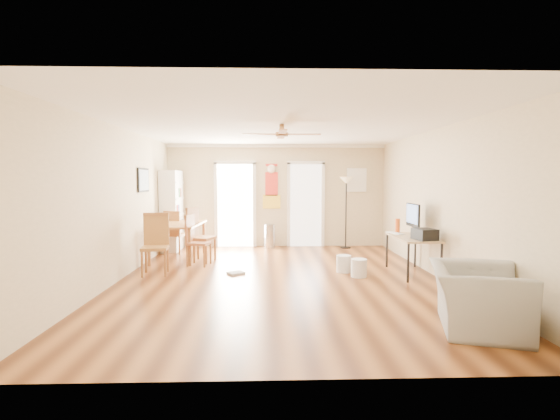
{
  "coord_description": "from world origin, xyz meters",
  "views": [
    {
      "loc": [
        -0.23,
        -6.83,
        1.71
      ],
      "look_at": [
        0.0,
        0.6,
        1.15
      ],
      "focal_mm": 25.97,
      "sensor_mm": 36.0,
      "label": 1
    }
  ],
  "objects_px": {
    "dining_chair_near": "(155,244)",
    "trash_can": "(270,236)",
    "wastebasket_b": "(359,268)",
    "printer": "(425,234)",
    "armchair": "(477,298)",
    "dining_chair_right_b": "(199,240)",
    "wastebasket_a": "(344,264)",
    "computer_desk": "(412,255)",
    "bookshelf": "(172,211)",
    "dining_table": "(179,241)",
    "dining_chair_far": "(176,232)",
    "torchiere_lamp": "(346,213)",
    "dining_chair_right_a": "(202,235)"
  },
  "relations": [
    {
      "from": "dining_chair_near",
      "to": "trash_can",
      "type": "height_order",
      "value": "dining_chair_near"
    },
    {
      "from": "trash_can",
      "to": "wastebasket_b",
      "type": "distance_m",
      "value": 3.45
    },
    {
      "from": "printer",
      "to": "armchair",
      "type": "relative_size",
      "value": 0.33
    },
    {
      "from": "dining_chair_right_b",
      "to": "armchair",
      "type": "distance_m",
      "value": 5.2
    },
    {
      "from": "wastebasket_a",
      "to": "computer_desk",
      "type": "bearing_deg",
      "value": -9.0
    },
    {
      "from": "bookshelf",
      "to": "computer_desk",
      "type": "distance_m",
      "value": 5.61
    },
    {
      "from": "bookshelf",
      "to": "trash_can",
      "type": "relative_size",
      "value": 3.25
    },
    {
      "from": "dining_table",
      "to": "wastebasket_b",
      "type": "relative_size",
      "value": 4.85
    },
    {
      "from": "dining_table",
      "to": "dining_chair_right_b",
      "type": "xyz_separation_m",
      "value": [
        0.55,
        -0.68,
        0.12
      ]
    },
    {
      "from": "trash_can",
      "to": "printer",
      "type": "bearing_deg",
      "value": -51.22
    },
    {
      "from": "trash_can",
      "to": "wastebasket_b",
      "type": "bearing_deg",
      "value": -63.2
    },
    {
      "from": "dining_chair_far",
      "to": "armchair",
      "type": "xyz_separation_m",
      "value": [
        4.51,
        -4.97,
        -0.13
      ]
    },
    {
      "from": "dining_chair_far",
      "to": "wastebasket_a",
      "type": "height_order",
      "value": "dining_chair_far"
    },
    {
      "from": "wastebasket_a",
      "to": "dining_chair_near",
      "type": "bearing_deg",
      "value": -178.56
    },
    {
      "from": "dining_table",
      "to": "wastebasket_b",
      "type": "height_order",
      "value": "dining_table"
    },
    {
      "from": "bookshelf",
      "to": "wastebasket_a",
      "type": "xyz_separation_m",
      "value": [
        3.72,
        -2.44,
        -0.81
      ]
    },
    {
      "from": "bookshelf",
      "to": "dining_chair_far",
      "type": "relative_size",
      "value": 1.95
    },
    {
      "from": "dining_table",
      "to": "wastebasket_a",
      "type": "xyz_separation_m",
      "value": [
        3.33,
        -1.38,
        -0.23
      ]
    },
    {
      "from": "bookshelf",
      "to": "printer",
      "type": "height_order",
      "value": "bookshelf"
    },
    {
      "from": "dining_chair_near",
      "to": "armchair",
      "type": "relative_size",
      "value": 0.99
    },
    {
      "from": "torchiere_lamp",
      "to": "computer_desk",
      "type": "distance_m",
      "value": 2.96
    },
    {
      "from": "torchiere_lamp",
      "to": "armchair",
      "type": "xyz_separation_m",
      "value": [
        0.42,
        -5.55,
        -0.53
      ]
    },
    {
      "from": "dining_chair_far",
      "to": "computer_desk",
      "type": "bearing_deg",
      "value": 171.02
    },
    {
      "from": "bookshelf",
      "to": "trash_can",
      "type": "distance_m",
      "value": 2.46
    },
    {
      "from": "bookshelf",
      "to": "dining_chair_right_b",
      "type": "distance_m",
      "value": 2.03
    },
    {
      "from": "wastebasket_a",
      "to": "wastebasket_b",
      "type": "xyz_separation_m",
      "value": [
        0.2,
        -0.38,
        0.0
      ]
    },
    {
      "from": "dining_chair_right_a",
      "to": "dining_chair_far",
      "type": "bearing_deg",
      "value": 56.23
    },
    {
      "from": "dining_chair_far",
      "to": "trash_can",
      "type": "relative_size",
      "value": 1.67
    },
    {
      "from": "torchiere_lamp",
      "to": "dining_chair_right_b",
      "type": "bearing_deg",
      "value": -149.68
    },
    {
      "from": "dining_chair_right_a",
      "to": "armchair",
      "type": "relative_size",
      "value": 1.02
    },
    {
      "from": "printer",
      "to": "armchair",
      "type": "xyz_separation_m",
      "value": [
        -0.3,
        -2.33,
        -0.42
      ]
    },
    {
      "from": "printer",
      "to": "dining_chair_near",
      "type": "bearing_deg",
      "value": 162.53
    },
    {
      "from": "computer_desk",
      "to": "wastebasket_b",
      "type": "xyz_separation_m",
      "value": [
        -1.01,
        -0.19,
        -0.18
      ]
    },
    {
      "from": "dining_chair_near",
      "to": "dining_chair_right_b",
      "type": "bearing_deg",
      "value": 43.39
    },
    {
      "from": "computer_desk",
      "to": "armchair",
      "type": "bearing_deg",
      "value": -94.87
    },
    {
      "from": "wastebasket_b",
      "to": "bookshelf",
      "type": "bearing_deg",
      "value": 144.18
    },
    {
      "from": "armchair",
      "to": "dining_table",
      "type": "bearing_deg",
      "value": 62.57
    },
    {
      "from": "dining_table",
      "to": "torchiere_lamp",
      "type": "bearing_deg",
      "value": 18.13
    },
    {
      "from": "dining_chair_right_a",
      "to": "wastebasket_b",
      "type": "distance_m",
      "value": 3.33
    },
    {
      "from": "dining_chair_right_b",
      "to": "trash_can",
      "type": "bearing_deg",
      "value": -23.44
    },
    {
      "from": "dining_chair_near",
      "to": "dining_chair_far",
      "type": "relative_size",
      "value": 1.11
    },
    {
      "from": "trash_can",
      "to": "dining_chair_right_b",
      "type": "bearing_deg",
      "value": -125.46
    },
    {
      "from": "trash_can",
      "to": "dining_chair_near",
      "type": "bearing_deg",
      "value": -126.69
    },
    {
      "from": "trash_can",
      "to": "computer_desk",
      "type": "xyz_separation_m",
      "value": [
        2.56,
        -2.89,
        0.05
      ]
    },
    {
      "from": "dining_chair_far",
      "to": "computer_desk",
      "type": "relative_size",
      "value": 0.77
    },
    {
      "from": "trash_can",
      "to": "dining_table",
      "type": "bearing_deg",
      "value": -146.21
    },
    {
      "from": "computer_desk",
      "to": "printer",
      "type": "height_order",
      "value": "printer"
    },
    {
      "from": "torchiere_lamp",
      "to": "bookshelf",
      "type": "bearing_deg",
      "value": -177.27
    },
    {
      "from": "bookshelf",
      "to": "trash_can",
      "type": "height_order",
      "value": "bookshelf"
    },
    {
      "from": "torchiere_lamp",
      "to": "wastebasket_a",
      "type": "bearing_deg",
      "value": -101.72
    }
  ]
}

